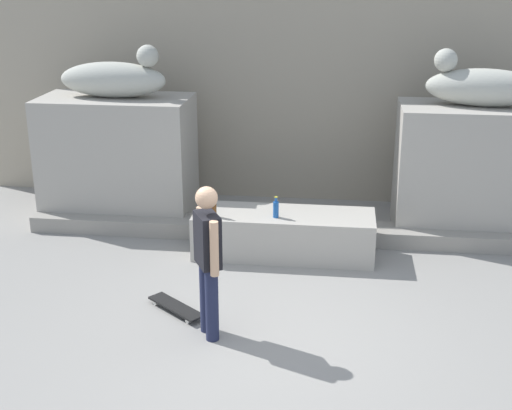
# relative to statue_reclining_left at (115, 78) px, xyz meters

# --- Properties ---
(ground_plane) EXTENTS (40.00, 40.00, 0.00)m
(ground_plane) POSITION_rel_statue_reclining_left_xyz_m (2.61, -3.42, -2.16)
(ground_plane) COLOR gray
(facade_wall) EXTENTS (10.62, 0.60, 5.21)m
(facade_wall) POSITION_rel_statue_reclining_left_xyz_m (2.61, 1.51, 0.45)
(facade_wall) COLOR #9D9380
(facade_wall) RESTS_ON ground_plane
(pedestal_left) EXTENTS (2.25, 1.16, 1.87)m
(pedestal_left) POSITION_rel_statue_reclining_left_xyz_m (-0.04, 0.00, -1.22)
(pedestal_left) COLOR #A39E93
(pedestal_left) RESTS_ON ground_plane
(pedestal_right) EXTENTS (2.25, 1.16, 1.87)m
(pedestal_right) POSITION_rel_statue_reclining_left_xyz_m (5.26, 0.00, -1.22)
(pedestal_right) COLOR #A39E93
(pedestal_right) RESTS_ON ground_plane
(statue_reclining_left) EXTENTS (1.62, 0.63, 0.78)m
(statue_reclining_left) POSITION_rel_statue_reclining_left_xyz_m (0.00, 0.00, 0.00)
(statue_reclining_left) COLOR #B0B1A5
(statue_reclining_left) RESTS_ON pedestal_left
(statue_reclining_right) EXTENTS (1.66, 0.76, 0.78)m
(statue_reclining_right) POSITION_rel_statue_reclining_left_xyz_m (5.23, 0.01, 0.00)
(statue_reclining_right) COLOR #B0B1A5
(statue_reclining_right) RESTS_ON pedestal_right
(ledge_block) EXTENTS (2.42, 0.81, 0.60)m
(ledge_block) POSITION_rel_statue_reclining_left_xyz_m (2.61, -1.19, -1.86)
(ledge_block) COLOR #A39E93
(ledge_block) RESTS_ON ground_plane
(skater) EXTENTS (0.35, 0.49, 1.67)m
(skater) POSITION_rel_statue_reclining_left_xyz_m (2.01, -3.44, -1.23)
(skater) COLOR #1E233F
(skater) RESTS_ON ground_plane
(skateboard) EXTENTS (0.75, 0.66, 0.08)m
(skateboard) POSITION_rel_statue_reclining_left_xyz_m (1.54, -2.98, -2.09)
(skateboard) COLOR black
(skateboard) RESTS_ON ground_plane
(bottle_blue) EXTENTS (0.08, 0.08, 0.29)m
(bottle_blue) POSITION_rel_statue_reclining_left_xyz_m (2.52, -1.35, -1.44)
(bottle_blue) COLOR #194C99
(bottle_blue) RESTS_ON ledge_block
(bottle_brown) EXTENTS (0.07, 0.07, 0.32)m
(bottle_brown) POSITION_rel_statue_reclining_left_xyz_m (1.70, -1.42, -1.42)
(bottle_brown) COLOR #593314
(bottle_brown) RESTS_ON ledge_block
(stair_step) EXTENTS (7.54, 0.50, 0.23)m
(stair_step) POSITION_rel_statue_reclining_left_xyz_m (2.61, -0.60, -2.04)
(stair_step) COLOR gray
(stair_step) RESTS_ON ground_plane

